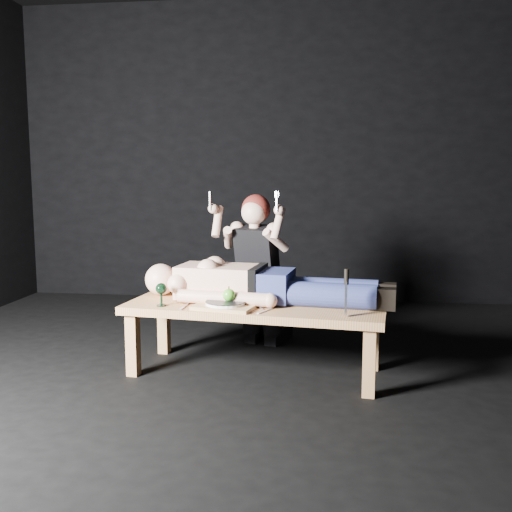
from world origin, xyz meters
name	(u,v)px	position (x,y,z in m)	size (l,w,h in m)	color
ground	(219,381)	(0.00, 0.00, 0.00)	(5.00, 5.00, 0.00)	black
back_wall	(264,153)	(0.00, 2.50, 1.50)	(5.00, 5.00, 0.00)	black
table	(255,338)	(0.20, 0.19, 0.23)	(1.63, 0.61, 0.45)	tan
lying_man	(267,280)	(0.26, 0.29, 0.59)	(1.68, 0.51, 0.27)	beige
kneeling_woman	(261,268)	(0.17, 0.81, 0.58)	(0.62, 0.69, 1.16)	black
serving_tray	(225,306)	(0.04, 0.05, 0.46)	(0.36, 0.26, 0.02)	tan
plate	(225,303)	(0.04, 0.05, 0.48)	(0.24, 0.24, 0.02)	white
apple	(229,295)	(0.06, 0.06, 0.53)	(0.08, 0.08, 0.08)	green
goblet	(161,295)	(-0.37, 0.06, 0.52)	(0.07, 0.07, 0.15)	black
fork_flat	(184,307)	(-0.22, 0.05, 0.45)	(0.02, 0.17, 0.01)	#B2B2B7
knife_flat	(265,311)	(0.29, 0.00, 0.45)	(0.02, 0.17, 0.01)	#B2B2B7
spoon_flat	(260,307)	(0.25, 0.08, 0.45)	(0.02, 0.17, 0.01)	#B2B2B7
carving_knife	(346,293)	(0.76, -0.08, 0.59)	(0.04, 0.04, 0.28)	#B2B2B7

